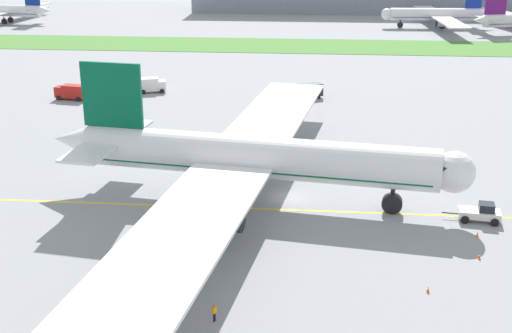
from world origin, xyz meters
The scene contains 16 objects.
ground_plane centered at (0.00, 0.00, 0.00)m, with size 600.00×600.00×0.00m, color gray.
apron_taxi_line centered at (0.00, -3.70, 0.00)m, with size 280.00×0.36×0.01m, color yellow.
grass_median_strip centered at (0.00, 108.91, 0.05)m, with size 320.00×24.00×0.10m, color #4C8438.
airliner_foreground centered at (-5.04, -1.03, 5.42)m, with size 50.87×81.77×15.96m.
pushback_tug centered at (21.36, -4.82, 0.99)m, with size 6.41×3.06×2.16m.
ground_crew_wingwalker_port centered at (-14.88, -7.86, 1.04)m, with size 0.49×0.50×1.71m.
ground_crew_marshaller_front centered at (-5.41, -27.34, 0.99)m, with size 0.41×0.52×1.63m.
ground_crew_wingwalker_starboard centered at (-13.96, -10.79, 1.04)m, with size 0.58×0.37×1.70m.
traffic_cone_near_nose centered at (20.15, -8.94, 0.28)m, with size 0.36×0.36×0.58m.
traffic_cone_port_wing centered at (19.21, -14.03, 0.28)m, with size 0.36×0.36×0.58m.
traffic_cone_starboard_wing centered at (13.14, -20.95, 0.28)m, with size 0.36×0.36×0.58m.
service_truck_baggage_loader centered at (1.13, 50.04, 1.52)m, with size 6.22×4.60×2.74m.
service_truck_fuel_bowser centered at (-29.89, 51.91, 1.58)m, with size 5.95×3.83×2.92m.
service_truck_catering_van centered at (-43.62, 44.94, 1.56)m, with size 6.39×3.25×2.83m.
parked_airliner_far_left centered at (-104.28, 145.91, 4.18)m, with size 36.34×57.54×12.33m.
parked_airliner_far_centre centered at (41.30, 147.42, 4.28)m, with size 35.55×55.74×12.63m.
Camera 1 is at (2.24, -74.26, 31.09)m, focal length 46.30 mm.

